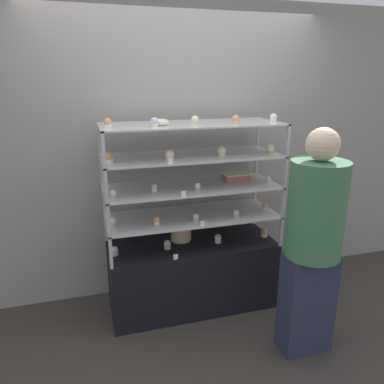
{
  "coord_description": "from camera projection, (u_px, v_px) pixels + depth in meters",
  "views": [
    {
      "loc": [
        -0.83,
        -2.82,
        1.96
      ],
      "look_at": [
        0.0,
        0.0,
        1.06
      ],
      "focal_mm": 35.0,
      "sensor_mm": 36.0,
      "label": 1
    }
  ],
  "objects": [
    {
      "name": "ground_plane",
      "position": [
        192.0,
        303.0,
        3.39
      ],
      "size": [
        20.0,
        20.0,
        0.0
      ],
      "primitive_type": "plane",
      "color": "#38332D"
    },
    {
      "name": "back_wall",
      "position": [
        179.0,
        153.0,
        3.39
      ],
      "size": [
        8.0,
        0.05,
        2.6
      ],
      "color": "gray",
      "rests_on": "ground_plane"
    },
    {
      "name": "display_base",
      "position": [
        192.0,
        274.0,
        3.3
      ],
      "size": [
        1.43,
        0.55,
        0.6
      ],
      "color": "black",
      "rests_on": "ground_plane"
    },
    {
      "name": "display_riser_lower",
      "position": [
        192.0,
        217.0,
        3.14
      ],
      "size": [
        1.43,
        0.55,
        0.26
      ],
      "color": "#B7B7BC",
      "rests_on": "display_base"
    },
    {
      "name": "display_riser_middle",
      "position": [
        192.0,
        188.0,
        3.07
      ],
      "size": [
        1.43,
        0.55,
        0.26
      ],
      "color": "#B7B7BC",
      "rests_on": "display_riser_lower"
    },
    {
      "name": "display_riser_upper",
      "position": [
        192.0,
        157.0,
        2.99
      ],
      "size": [
        1.43,
        0.55,
        0.26
      ],
      "color": "#B7B7BC",
      "rests_on": "display_riser_middle"
    },
    {
      "name": "display_riser_top",
      "position": [
        192.0,
        125.0,
        2.92
      ],
      "size": [
        1.43,
        0.55,
        0.26
      ],
      "color": "#B7B7BC",
      "rests_on": "display_riser_upper"
    },
    {
      "name": "layer_cake_centerpiece",
      "position": [
        181.0,
        233.0,
        3.26
      ],
      "size": [
        0.18,
        0.18,
        0.13
      ],
      "color": "#DBBC84",
      "rests_on": "display_base"
    },
    {
      "name": "sheet_cake_frosted",
      "position": [
        236.0,
        177.0,
        3.23
      ],
      "size": [
        0.22,
        0.15,
        0.06
      ],
      "color": "#C66660",
      "rests_on": "display_riser_middle"
    },
    {
      "name": "cupcake_0",
      "position": [
        115.0,
        251.0,
        2.99
      ],
      "size": [
        0.06,
        0.06,
        0.07
      ],
      "color": "#CCB28C",
      "rests_on": "display_base"
    },
    {
      "name": "cupcake_1",
      "position": [
        167.0,
        245.0,
        3.1
      ],
      "size": [
        0.06,
        0.06,
        0.07
      ],
      "color": "#CCB28C",
      "rests_on": "display_base"
    },
    {
      "name": "cupcake_2",
      "position": [
        218.0,
        239.0,
        3.21
      ],
      "size": [
        0.06,
        0.06,
        0.07
      ],
      "color": "beige",
      "rests_on": "display_base"
    },
    {
      "name": "cupcake_3",
      "position": [
        264.0,
        233.0,
        3.34
      ],
      "size": [
        0.06,
        0.06,
        0.07
      ],
      "color": "beige",
      "rests_on": "display_base"
    },
    {
      "name": "price_tag_0",
      "position": [
        176.0,
        257.0,
        2.92
      ],
      "size": [
        0.04,
        0.0,
        0.04
      ],
      "color": "white",
      "rests_on": "display_base"
    },
    {
      "name": "cupcake_4",
      "position": [
        113.0,
        222.0,
        2.9
      ],
      "size": [
        0.05,
        0.05,
        0.07
      ],
      "color": "#CCB28C",
      "rests_on": "display_riser_lower"
    },
    {
      "name": "cupcake_5",
      "position": [
        157.0,
        221.0,
        2.93
      ],
      "size": [
        0.05,
        0.05,
        0.07
      ],
      "color": "white",
      "rests_on": "display_riser_lower"
    },
    {
      "name": "cupcake_6",
      "position": [
        196.0,
        218.0,
        3.0
      ],
      "size": [
        0.05,
        0.05,
        0.07
      ],
      "color": "#CCB28C",
      "rests_on": "display_riser_lower"
    },
    {
      "name": "cupcake_7",
      "position": [
        236.0,
        213.0,
        3.09
      ],
      "size": [
        0.05,
        0.05,
        0.07
      ],
      "color": "#CCB28C",
      "rests_on": "display_riser_lower"
    },
    {
      "name": "cupcake_8",
      "position": [
        265.0,
        207.0,
        3.25
      ],
      "size": [
        0.05,
        0.05,
        0.07
      ],
      "color": "beige",
      "rests_on": "display_riser_lower"
    },
    {
      "name": "price_tag_1",
      "position": [
        203.0,
        224.0,
        2.9
      ],
      "size": [
        0.04,
        0.0,
        0.04
      ],
      "color": "white",
      "rests_on": "display_riser_lower"
    },
    {
      "name": "cupcake_9",
      "position": [
        113.0,
        194.0,
        2.77
      ],
      "size": [
        0.05,
        0.05,
        0.06
      ],
      "color": "#CCB28C",
      "rests_on": "display_riser_middle"
    },
    {
      "name": "cupcake_10",
      "position": [
        154.0,
        188.0,
        2.91
      ],
      "size": [
        0.05,
        0.05,
        0.06
      ],
      "color": "white",
      "rests_on": "display_riser_middle"
    },
    {
      "name": "cupcake_11",
      "position": [
        198.0,
        187.0,
        2.95
      ],
      "size": [
        0.05,
        0.05,
        0.06
      ],
      "color": "#CCB28C",
      "rests_on": "display_riser_middle"
    },
    {
      "name": "cupcake_12",
      "position": [
        268.0,
        179.0,
        3.16
      ],
      "size": [
        0.05,
        0.05,
        0.06
      ],
      "color": "beige",
      "rests_on": "display_riser_middle"
    },
    {
      "name": "price_tag_2",
      "position": [
        184.0,
        194.0,
        2.79
      ],
      "size": [
        0.04,
        0.0,
        0.04
      ],
      "color": "white",
      "rests_on": "display_riser_middle"
    },
    {
      "name": "cupcake_13",
      "position": [
        109.0,
        158.0,
        2.74
      ],
      "size": [
        0.07,
        0.07,
        0.08
      ],
      "color": "white",
      "rests_on": "display_riser_upper"
    },
    {
      "name": "cupcake_14",
      "position": [
        170.0,
        156.0,
        2.81
      ],
      "size": [
        0.07,
        0.07,
        0.08
      ],
      "color": "#CCB28C",
      "rests_on": "display_riser_upper"
    },
    {
      "name": "cupcake_15",
      "position": [
        222.0,
        152.0,
        2.96
      ],
      "size": [
        0.07,
        0.07,
        0.08
      ],
      "color": "beige",
      "rests_on": "display_riser_upper"
    },
    {
      "name": "cupcake_16",
      "position": [
        270.0,
        149.0,
        3.06
      ],
      "size": [
        0.07,
        0.07,
        0.08
      ],
      "color": "#CCB28C",
      "rests_on": "display_riser_upper"
    },
    {
      "name": "price_tag_3",
      "position": [
        171.0,
        161.0,
        2.69
      ],
      "size": [
        0.04,
        0.0,
        0.04
      ],
      "color": "white",
      "rests_on": "display_riser_upper"
    },
    {
      "name": "cupcake_17",
      "position": [
        108.0,
        123.0,
        2.66
      ],
      "size": [
        0.06,
        0.06,
        0.07
      ],
      "color": "white",
      "rests_on": "display_riser_top"
    },
    {
      "name": "cupcake_18",
      "position": [
        155.0,
        122.0,
        2.72
      ],
      "size": [
        0.06,
        0.06,
        0.07
      ],
      "color": "white",
      "rests_on": "display_riser_top"
    },
    {
      "name": "cupcake_19",
      "position": [
        195.0,
        120.0,
        2.83
      ],
      "size": [
        0.06,
        0.06,
        0.07
      ],
      "color": "beige",
      "rests_on": "display_riser_top"
    },
    {
      "name": "cupcake_20",
      "position": [
        236.0,
        119.0,
        2.88
      ],
      "size": [
        0.06,
        0.06,
        0.07
      ],
      "color": "#CCB28C",
      "rests_on": "display_riser_top"
    },
    {
      "name": "cupcake_21",
      "position": [
        273.0,
        118.0,
        2.99
      ],
      "size": [
        0.06,
        0.06,
        0.07
      ],
      "color": "white",
      "rests_on": "display_riser_top"
    },
    {
      "name": "price_tag_4",
      "position": [
        146.0,
        126.0,
        2.57
      ],
      "size": [
        0.04,
        0.0,
        0.04
      ],
      "color": "white",
      "rests_on": "display_riser_top"
    },
    {
      "name": "donut_glazed",
      "position": [
        160.0,
        122.0,
        2.8
      ],
      "size": [
        0.14,
        0.14,
        0.04
      ],
      "color": "#EFE5CC",
      "rests_on": "display_riser_top"
    },
    {
      "name": "customer_figure",
      "position": [
        313.0,
        240.0,
        2.58
      ],
      "size": [
        0.39,
        0.39,
        1.66
      ],
      "color": "#282D47",
      "rests_on": "ground_plane"
    }
  ]
}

